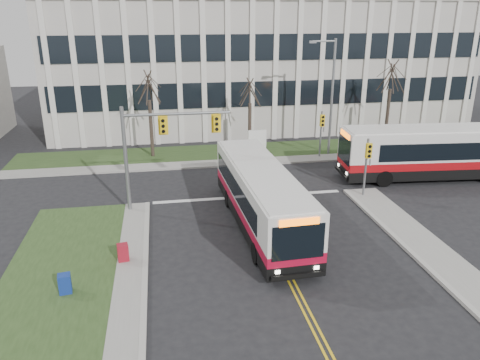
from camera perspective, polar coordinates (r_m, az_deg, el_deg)
name	(u,v)px	position (r m, az deg, el deg)	size (l,w,h in m)	color
ground	(281,260)	(22.52, 4.97, -9.75)	(120.00, 120.00, 0.00)	black
grass_verge	(32,357)	(18.38, -24.06, -19.07)	(5.00, 26.00, 0.12)	#2A421C
sidewalk_west	(122,346)	(17.83, -14.18, -19.07)	(1.20, 26.00, 0.14)	#9E9B93
sidewalk_cross	(294,160)	(37.26, 6.59, 2.50)	(44.00, 1.60, 0.14)	#9E9B93
building_lawn	(285,150)	(39.84, 5.48, 3.67)	(44.00, 5.00, 0.12)	#2A421C
office_building	(257,64)	(50.21, 2.07, 14.00)	(40.00, 16.00, 12.00)	beige
mast_arm_signal	(155,140)	(26.94, -10.36, 4.82)	(6.11, 0.38, 6.20)	slate
signal_pole_near	(367,160)	(29.89, 15.24, 2.42)	(0.34, 0.39, 3.80)	slate
signal_pole_far	(321,128)	(37.47, 9.90, 6.29)	(0.34, 0.39, 3.80)	slate
streetlight	(330,91)	(37.97, 10.94, 10.55)	(2.15, 0.25, 9.20)	slate
directory_sign	(257,140)	(38.50, 2.11, 4.89)	(1.50, 0.12, 2.00)	slate
tree_left	(149,89)	(37.32, -11.08, 10.88)	(1.80, 1.80, 7.70)	#42352B
tree_mid	(250,93)	(38.30, 1.22, 10.51)	(1.80, 1.80, 6.82)	#42352B
tree_right	(391,78)	(41.92, 17.98, 11.80)	(1.80, 1.80, 8.25)	#42352B
bus_main	(261,198)	(25.19, 2.57, -2.25)	(2.65, 12.21, 3.26)	silver
bus_cross	(438,154)	(35.34, 22.98, 2.97)	(2.91, 13.41, 3.58)	silver
newspaper_box_blue	(65,285)	(21.04, -20.55, -11.88)	(0.50, 0.45, 0.95)	navy
newspaper_box_red	(123,254)	(22.69, -14.06, -8.71)	(0.50, 0.45, 0.95)	maroon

